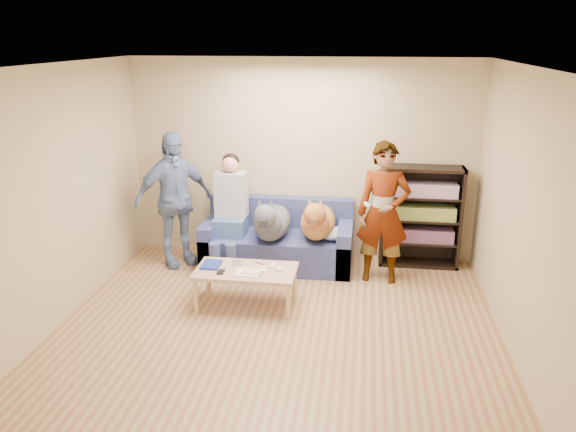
# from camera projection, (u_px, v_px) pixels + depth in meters

# --- Properties ---
(ground) EXTENTS (5.00, 5.00, 0.00)m
(ground) POSITION_uv_depth(u_px,v_px,m) (271.00, 349.00, 5.36)
(ground) COLOR #905D3C
(ground) RESTS_ON ground
(ceiling) EXTENTS (5.00, 5.00, 0.00)m
(ceiling) POSITION_uv_depth(u_px,v_px,m) (268.00, 68.00, 4.55)
(ceiling) COLOR white
(ceiling) RESTS_ON ground
(wall_back) EXTENTS (4.50, 0.00, 4.50)m
(wall_back) POSITION_uv_depth(u_px,v_px,m) (302.00, 160.00, 7.31)
(wall_back) COLOR tan
(wall_back) RESTS_ON ground
(wall_front) EXTENTS (4.50, 0.00, 4.50)m
(wall_front) POSITION_uv_depth(u_px,v_px,m) (178.00, 388.00, 2.60)
(wall_front) COLOR tan
(wall_front) RESTS_ON ground
(wall_left) EXTENTS (0.00, 5.00, 5.00)m
(wall_left) POSITION_uv_depth(u_px,v_px,m) (33.00, 209.00, 5.25)
(wall_left) COLOR tan
(wall_left) RESTS_ON ground
(wall_right) EXTENTS (0.00, 5.00, 5.00)m
(wall_right) POSITION_uv_depth(u_px,v_px,m) (536.00, 232.00, 4.66)
(wall_right) COLOR tan
(wall_right) RESTS_ON ground
(blanket) EXTENTS (0.43, 0.36, 0.15)m
(blanket) POSITION_uv_depth(u_px,v_px,m) (333.00, 233.00, 6.99)
(blanket) COLOR #A6A7AB
(blanket) RESTS_ON sofa
(person_standing_right) EXTENTS (0.64, 0.44, 1.70)m
(person_standing_right) POSITION_uv_depth(u_px,v_px,m) (383.00, 213.00, 6.62)
(person_standing_right) COLOR gray
(person_standing_right) RESTS_ON ground
(person_standing_left) EXTENTS (1.05, 0.99, 1.74)m
(person_standing_left) POSITION_uv_depth(u_px,v_px,m) (174.00, 200.00, 7.09)
(person_standing_left) COLOR #7A95C4
(person_standing_left) RESTS_ON ground
(held_controller) EXTENTS (0.07, 0.12, 0.03)m
(held_controller) POSITION_uv_depth(u_px,v_px,m) (367.00, 204.00, 6.41)
(held_controller) COLOR silver
(held_controller) RESTS_ON person_standing_right
(notebook_blue) EXTENTS (0.20, 0.26, 0.03)m
(notebook_blue) POSITION_uv_depth(u_px,v_px,m) (211.00, 265.00, 6.21)
(notebook_blue) COLOR navy
(notebook_blue) RESTS_ON coffee_table
(papers) EXTENTS (0.26, 0.20, 0.02)m
(papers) POSITION_uv_depth(u_px,v_px,m) (248.00, 273.00, 6.01)
(papers) COLOR white
(papers) RESTS_ON coffee_table
(magazine) EXTENTS (0.22, 0.17, 0.01)m
(magazine) POSITION_uv_depth(u_px,v_px,m) (252.00, 271.00, 6.02)
(magazine) COLOR beige
(magazine) RESTS_ON coffee_table
(camera_silver) EXTENTS (0.11, 0.06, 0.05)m
(camera_silver) POSITION_uv_depth(u_px,v_px,m) (237.00, 262.00, 6.24)
(camera_silver) COLOR silver
(camera_silver) RESTS_ON coffee_table
(controller_a) EXTENTS (0.04, 0.13, 0.03)m
(controller_a) POSITION_uv_depth(u_px,v_px,m) (273.00, 266.00, 6.17)
(controller_a) COLOR white
(controller_a) RESTS_ON coffee_table
(controller_b) EXTENTS (0.09, 0.06, 0.03)m
(controller_b) POSITION_uv_depth(u_px,v_px,m) (279.00, 269.00, 6.08)
(controller_b) COLOR silver
(controller_b) RESTS_ON coffee_table
(headphone_cup_a) EXTENTS (0.07, 0.07, 0.02)m
(headphone_cup_a) POSITION_uv_depth(u_px,v_px,m) (264.00, 270.00, 6.07)
(headphone_cup_a) COLOR white
(headphone_cup_a) RESTS_ON coffee_table
(headphone_cup_b) EXTENTS (0.07, 0.07, 0.02)m
(headphone_cup_b) POSITION_uv_depth(u_px,v_px,m) (265.00, 267.00, 6.14)
(headphone_cup_b) COLOR silver
(headphone_cup_b) RESTS_ON coffee_table
(pen_orange) EXTENTS (0.13, 0.06, 0.01)m
(pen_orange) POSITION_uv_depth(u_px,v_px,m) (241.00, 275.00, 5.97)
(pen_orange) COLOR orange
(pen_orange) RESTS_ON coffee_table
(pen_black) EXTENTS (0.13, 0.08, 0.01)m
(pen_black) POSITION_uv_depth(u_px,v_px,m) (260.00, 263.00, 6.27)
(pen_black) COLOR black
(pen_black) RESTS_ON coffee_table
(wallet) EXTENTS (0.07, 0.12, 0.02)m
(wallet) POSITION_uv_depth(u_px,v_px,m) (221.00, 272.00, 6.03)
(wallet) COLOR black
(wallet) RESTS_ON coffee_table
(sofa) EXTENTS (1.90, 0.85, 0.82)m
(sofa) POSITION_uv_depth(u_px,v_px,m) (278.00, 243.00, 7.28)
(sofa) COLOR #515B93
(sofa) RESTS_ON ground
(person_seated) EXTENTS (0.40, 0.73, 1.47)m
(person_seated) POSITION_uv_depth(u_px,v_px,m) (230.00, 208.00, 7.09)
(person_seated) COLOR #425893
(person_seated) RESTS_ON sofa
(dog_gray) EXTENTS (0.44, 1.26, 0.64)m
(dog_gray) POSITION_uv_depth(u_px,v_px,m) (271.00, 222.00, 6.94)
(dog_gray) COLOR #4B4E55
(dog_gray) RESTS_ON sofa
(dog_tan) EXTENTS (0.44, 1.18, 0.63)m
(dog_tan) POSITION_uv_depth(u_px,v_px,m) (317.00, 221.00, 6.97)
(dog_tan) COLOR #AB7834
(dog_tan) RESTS_ON sofa
(coffee_table) EXTENTS (1.10, 0.60, 0.42)m
(coffee_table) POSITION_uv_depth(u_px,v_px,m) (246.00, 273.00, 6.13)
(coffee_table) COLOR tan
(coffee_table) RESTS_ON ground
(bookshelf) EXTENTS (1.00, 0.34, 1.30)m
(bookshelf) POSITION_uv_depth(u_px,v_px,m) (421.00, 214.00, 7.14)
(bookshelf) COLOR black
(bookshelf) RESTS_ON ground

